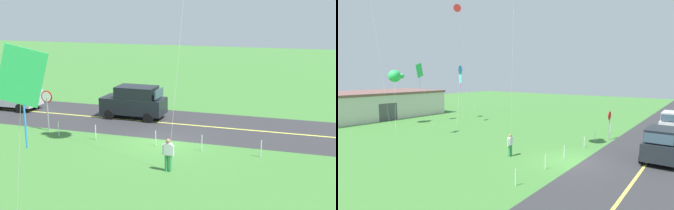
% 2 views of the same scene
% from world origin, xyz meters
% --- Properties ---
extents(ground_plane, '(120.00, 120.00, 0.10)m').
position_xyz_m(ground_plane, '(0.00, 0.00, -0.05)').
color(ground_plane, '#3D7533').
extents(asphalt_road, '(120.00, 7.00, 0.00)m').
position_xyz_m(asphalt_road, '(0.00, -4.00, 0.00)').
color(asphalt_road, '#2D2D30').
rests_on(asphalt_road, ground).
extents(road_centre_stripe, '(120.00, 0.16, 0.00)m').
position_xyz_m(road_centre_stripe, '(0.00, -4.00, 0.01)').
color(road_centre_stripe, '#E5E04C').
rests_on(road_centre_stripe, asphalt_road).
extents(car_suv_foreground, '(4.40, 2.12, 2.24)m').
position_xyz_m(car_suv_foreground, '(3.64, -4.66, 1.15)').
color(car_suv_foreground, black).
rests_on(car_suv_foreground, ground).
extents(car_parked_east_near, '(4.40, 2.12, 2.24)m').
position_xyz_m(car_parked_east_near, '(13.51, -4.33, 1.15)').
color(car_parked_east_near, '#B7B7BC').
rests_on(car_parked_east_near, ground).
extents(stop_sign, '(0.76, 0.08, 2.56)m').
position_xyz_m(stop_sign, '(7.59, -0.10, 1.80)').
color(stop_sign, gray).
rests_on(stop_sign, ground).
extents(person_adult_near, '(0.58, 0.22, 1.60)m').
position_xyz_m(person_adult_near, '(-1.56, 3.97, 0.86)').
color(person_adult_near, '#338C4C').
rests_on(person_adult_near, ground).
extents(kite_blue_mid, '(0.76, 0.87, 5.94)m').
position_xyz_m(kite_blue_mid, '(8.22, 19.33, 5.24)').
color(kite_blue_mid, silver).
rests_on(kite_blue_mid, ground).
extents(kite_yellow_high, '(3.16, 3.81, 6.33)m').
position_xyz_m(kite_yellow_high, '(0.50, 21.89, 5.63)').
color(kite_yellow_high, silver).
rests_on(kite_yellow_high, ground).
extents(kite_green_far, '(1.95, 0.88, 6.89)m').
position_xyz_m(kite_green_far, '(5.80, 16.64, 6.32)').
color(kite_green_far, silver).
rests_on(kite_green_far, ground).
extents(kite_pink_drift, '(1.71, 0.73, 6.84)m').
position_xyz_m(kite_pink_drift, '(-1.58, 14.23, 6.04)').
color(kite_pink_drift, silver).
rests_on(kite_pink_drift, ground).
extents(kite_orange_near, '(2.58, 1.82, 15.93)m').
position_xyz_m(kite_orange_near, '(11.14, 22.84, 15.28)').
color(kite_orange_near, silver).
rests_on(kite_orange_near, ground).
extents(warehouse_distant, '(18.36, 10.20, 3.50)m').
position_xyz_m(warehouse_distant, '(1.31, 30.19, 1.75)').
color(warehouse_distant, beige).
rests_on(warehouse_distant, ground).
extents(fence_post_0, '(0.05, 0.05, 0.90)m').
position_xyz_m(fence_post_0, '(-5.54, 0.70, 0.45)').
color(fence_post_0, silver).
rests_on(fence_post_0, ground).
extents(fence_post_1, '(0.05, 0.05, 0.90)m').
position_xyz_m(fence_post_1, '(-2.42, 0.70, 0.45)').
color(fence_post_1, silver).
rests_on(fence_post_1, ground).
extents(fence_post_2, '(0.05, 0.05, 0.90)m').
position_xyz_m(fence_post_2, '(0.21, 0.70, 0.45)').
color(fence_post_2, silver).
rests_on(fence_post_2, ground).
extents(fence_post_3, '(0.05, 0.05, 0.90)m').
position_xyz_m(fence_post_3, '(3.91, 0.70, 0.45)').
color(fence_post_3, silver).
rests_on(fence_post_3, ground).
extents(fence_post_4, '(0.05, 0.05, 0.90)m').
position_xyz_m(fence_post_4, '(6.37, 0.70, 0.45)').
color(fence_post_4, silver).
rests_on(fence_post_4, ground).
extents(fence_post_5, '(0.05, 0.05, 0.90)m').
position_xyz_m(fence_post_5, '(10.73, 0.70, 0.45)').
color(fence_post_5, silver).
rests_on(fence_post_5, ground).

